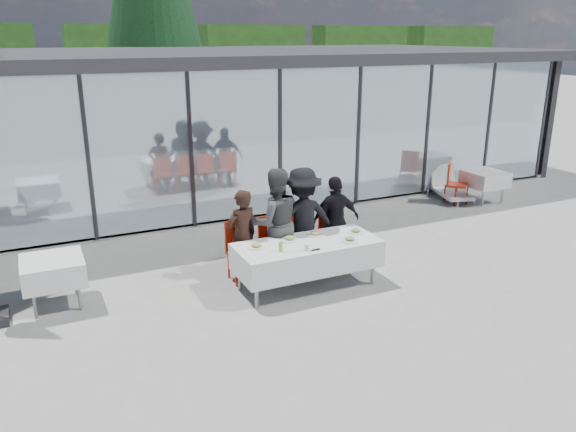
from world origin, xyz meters
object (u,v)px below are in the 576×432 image
object	(u,v)px
plate_c	(316,234)
plate_d	(356,231)
diner_chair_b	(273,242)
folded_eyeglasses	(316,250)
dining_table	(307,255)
spare_chair_a	(453,181)
diner_a	(242,236)
diner_b	(275,223)
diner_chair_a	(240,248)
juice_bottle	(281,247)
plate_b	(290,239)
lounger	(448,188)
spare_chair_b	(444,167)
diner_c	(302,220)
plate_extra	(350,240)
spare_table_right	(485,179)
diner_d	(335,221)
diner_chair_c	(300,238)
plate_a	(256,246)
diner_chair_d	(332,232)
spare_table_left	(53,271)

from	to	relation	value
plate_c	plate_d	world-z (taller)	same
diner_chair_b	folded_eyeglasses	world-z (taller)	diner_chair_b
dining_table	spare_chair_a	bearing A→B (deg)	27.20
diner_a	diner_b	distance (m)	0.59
diner_chair_a	plate_d	distance (m)	1.89
juice_bottle	plate_b	bearing A→B (deg)	49.17
lounger	spare_chair_b	bearing A→B (deg)	57.35
diner_chair_b	plate_b	world-z (taller)	diner_chair_b
diner_c	plate_c	bearing A→B (deg)	98.24
plate_d	plate_b	bearing A→B (deg)	173.16
plate_c	plate_extra	size ratio (longest dim) A/B	1.00
spare_table_right	spare_chair_b	world-z (taller)	spare_chair_b
plate_b	plate_extra	xyz separation A→B (m)	(0.84, -0.43, 0.00)
diner_c	diner_d	size ratio (longest dim) A/B	1.13
plate_d	spare_chair_b	xyz separation A→B (m)	(5.06, 3.83, -0.24)
diner_c	diner_chair_c	world-z (taller)	diner_c
diner_c	plate_a	distance (m)	1.17
plate_b	folded_eyeglasses	bearing A→B (deg)	-72.78
diner_chair_d	plate_extra	xyz separation A→B (m)	(-0.24, -0.98, 0.24)
diner_a	spare_table_left	xyz separation A→B (m)	(-2.81, 0.33, -0.21)
plate_d	spare_table_left	distance (m)	4.65
diner_d	spare_chair_a	distance (m)	4.80
plate_d	plate_extra	size ratio (longest dim) A/B	1.00
diner_d	folded_eyeglasses	distance (m)	1.36
diner_a	plate_b	bearing A→B (deg)	131.04
diner_chair_b	spare_table_right	xyz separation A→B (m)	(6.25, 1.72, 0.02)
diner_chair_b	plate_d	xyz separation A→B (m)	(1.17, -0.68, 0.24)
plate_a	juice_bottle	xyz separation A→B (m)	(0.26, -0.31, 0.05)
spare_table_right	plate_b	bearing A→B (deg)	-159.96
diner_chair_d	plate_c	distance (m)	0.84
diner_chair_b	plate_a	world-z (taller)	diner_chair_b
plate_extra	diner_d	bearing A→B (deg)	74.64
diner_chair_c	plate_extra	world-z (taller)	diner_chair_c
dining_table	plate_extra	distance (m)	0.71
diner_c	spare_chair_b	bearing A→B (deg)	-144.99
dining_table	plate_extra	bearing A→B (deg)	-19.99
plate_b	spare_chair_b	world-z (taller)	spare_chair_b
plate_b	spare_chair_b	bearing A→B (deg)	30.89
diner_chair_b	plate_c	xyz separation A→B (m)	(0.52, -0.52, 0.24)
diner_c	plate_extra	size ratio (longest dim) A/B	6.27
diner_c	plate_extra	xyz separation A→B (m)	(0.39, -0.89, -0.11)
diner_d	plate_a	size ratio (longest dim) A/B	5.53
diner_a	folded_eyeglasses	xyz separation A→B (m)	(0.79, -1.00, -0.01)
plate_d	spare_table_right	world-z (taller)	plate_d
diner_b	plate_c	distance (m)	0.69
plate_d	diner_chair_b	bearing A→B (deg)	149.88
spare_table_left	spare_chair_a	size ratio (longest dim) A/B	0.88
juice_bottle	spare_chair_a	bearing A→B (deg)	26.39
lounger	plate_c	bearing A→B (deg)	-151.27
spare_table_right	spare_chair_a	distance (m)	0.80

